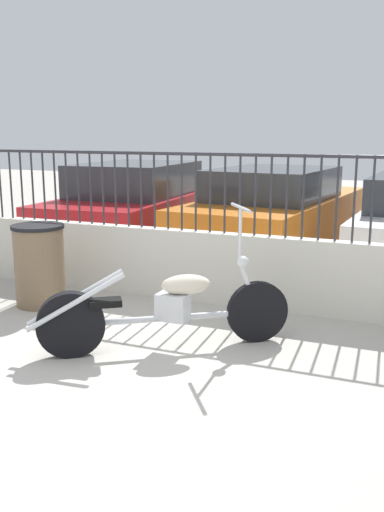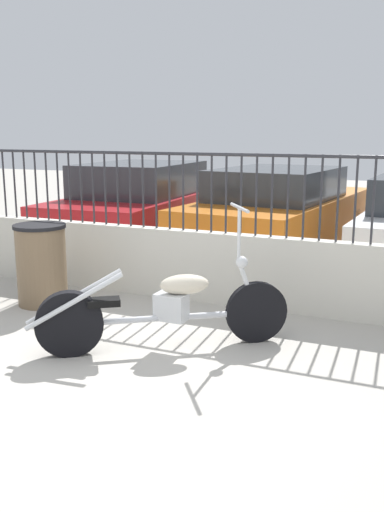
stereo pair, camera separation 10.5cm
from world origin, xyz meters
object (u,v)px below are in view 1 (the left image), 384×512
Objects in this scene: car_red at (141,204)px; motorcycle_silver at (155,310)px; car_orange at (276,212)px; trash_bin at (40,265)px.

motorcycle_silver is at bearing -153.65° from car_red.
car_orange reaches higher than motorcycle_silver.
motorcycle_silver is at bearing -174.40° from car_orange.
motorcycle_silver is at bearing -21.93° from trash_bin.
car_red reaches higher than car_orange.
car_red is (-2.41, 4.29, 0.33)m from motorcycle_silver.
car_red is at bearing 93.63° from car_orange.
trash_bin is 0.20× the size of car_orange.
trash_bin is (-1.79, 0.72, 0.08)m from motorcycle_silver.
trash_bin is 3.64m from car_red.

